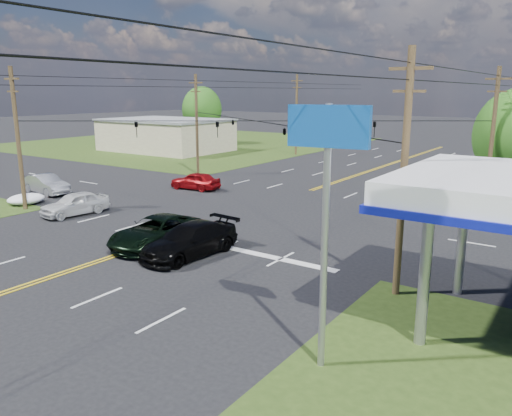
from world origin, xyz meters
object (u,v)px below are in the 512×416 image
Objects in this scene: pickup_dkgreen at (156,232)px; pole_sw at (18,137)px; pole_left_far at (296,114)px; sedan_silver at (46,184)px; pole_nw at (197,124)px; pole_se at (404,172)px; polesign_se at (327,166)px; tree_far_l at (202,110)px; pole_ne at (492,137)px; retail_nw at (166,136)px; pickup_white at (75,204)px; suv_black at (190,240)px.

pole_sw is at bearing 170.79° from pickup_dkgreen.
pole_left_far is 33.49m from sedan_silver.
pole_sw and pole_nw have the same top height.
pickup_dkgreen is (-12.50, -0.86, -4.14)m from pole_se.
pole_sw is 2.03× the size of sedan_silver.
polesign_se is (26.00, -43.47, 0.77)m from pole_left_far.
tree_far_l is at bearing 122.25° from pickup_dkgreen.
pole_ne reaches higher than pickup_dkgreen.
pole_ne is 24.49m from polesign_se.
pickup_dkgreen is (30.50, -31.86, -1.23)m from retail_nw.
pickup_white is 23.64m from polesign_se.
pole_se reaches higher than pickup_white.
sedan_silver reaches higher than pickup_white.
tree_far_l is (-19.00, 4.00, 0.03)m from pole_left_far.
retail_nw is 1.68× the size of pole_sw.
tree_far_l is 46.44m from pickup_white.
retail_nw is 18.30m from pole_left_far.
retail_nw is 36.74m from pickup_white.
pole_se is 30.17m from sedan_silver.
pole_se reaches higher than polesign_se.
suv_black is at bearing -117.73° from pole_ne.
pole_left_far reaches higher than pole_nw.
suv_black is 20.24m from sedan_silver.
pole_nw is at bearing -50.44° from tree_far_l.
polesign_se is at bearing -105.88° from sedan_silver.
pickup_white is at bearing -83.38° from pole_left_far.
sedan_silver is at bearing -63.63° from retail_nw.
pickup_white is (4.18, 1.00, -4.17)m from pole_sw.
pole_ne is 27.97m from pickup_white.
sedan_silver is at bearing 172.32° from pole_se.
tree_far_l reaches higher than pickup_dkgreen.
pole_se and pole_ne have the same top height.
polesign_se reaches higher than retail_nw.
retail_nw reaches higher than pickup_white.
pole_ne reaches higher than tree_far_l.
pole_sw is 1.09× the size of tree_far_l.
sedan_silver is at bearing 158.59° from pickup_dkgreen.
suv_black is (16.00, -1.02, -4.12)m from pole_sw.
pickup_dkgreen is 9.51m from pickup_white.
pole_se is at bearing -54.90° from pole_left_far.
retail_nw is at bearing 29.96° from sedan_silver.
polesign_se is (26.00, -6.47, 1.02)m from pole_sw.
pole_se is at bearing 0.00° from pole_sw.
pickup_white is at bearing 13.46° from pole_sw.
suv_black is 0.72× the size of polesign_se.
suv_black is at bearing -50.21° from tree_far_l.
pickup_white is (-9.32, 1.86, -0.02)m from pickup_dkgreen.
pole_nw is 1.71× the size of pickup_dkgreen.
pickup_white is at bearing -107.44° from sedan_silver.
pole_sw is at bearing -145.30° from pole_ne.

